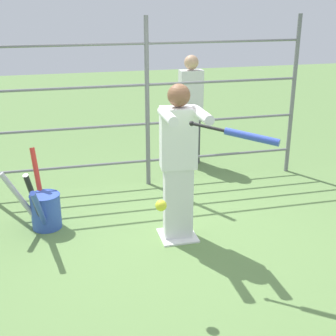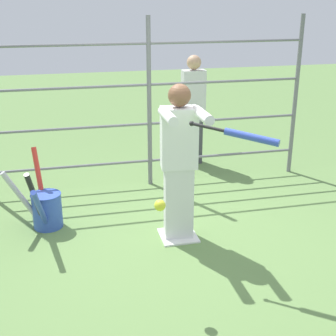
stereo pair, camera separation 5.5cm
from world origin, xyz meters
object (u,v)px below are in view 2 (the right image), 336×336
batter (179,159)px  baseball_bat_swinging (244,135)px  softball_in_flight (160,205)px  bat_bucket (45,208)px  bystander_behind_fence (193,109)px

batter → baseball_bat_swinging: (-0.38, 0.76, 0.45)m
softball_in_flight → bat_bucket: bearing=-58.1°
baseball_bat_swinging → bystander_behind_fence: size_ratio=0.40×
baseball_bat_swinging → bat_bucket: (1.82, -1.34, -1.12)m
batter → bat_bucket: size_ratio=1.73×
softball_in_flight → bystander_behind_fence: size_ratio=0.06×
batter → softball_in_flight: (0.43, 1.03, -0.02)m
batter → softball_in_flight: batter is taller
batter → bystander_behind_fence: size_ratio=1.01×
bystander_behind_fence → batter: bearing=70.5°
batter → baseball_bat_swinging: 0.96m
batter → bystander_behind_fence: (-0.83, -2.34, -0.04)m
batter → softball_in_flight: bearing=67.2°
bat_bucket → baseball_bat_swinging: bearing=143.6°
bystander_behind_fence → baseball_bat_swinging: bearing=81.9°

